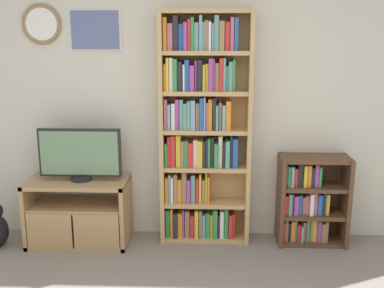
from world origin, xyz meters
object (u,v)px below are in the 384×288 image
(tv_stand, at_px, (78,212))
(television, at_px, (80,154))
(bookshelf_tall, at_px, (202,130))
(bookshelf_short, at_px, (308,201))

(tv_stand, height_order, television, television)
(bookshelf_tall, height_order, bookshelf_short, bookshelf_tall)
(tv_stand, xyz_separation_m, television, (0.04, 0.02, 0.53))
(bookshelf_tall, relative_size, bookshelf_short, 2.54)
(tv_stand, xyz_separation_m, bookshelf_tall, (1.10, 0.13, 0.73))
(bookshelf_tall, distance_m, bookshelf_short, 1.15)
(tv_stand, xyz_separation_m, bookshelf_short, (2.06, 0.11, 0.09))
(tv_stand, bearing_deg, television, 26.51)
(bookshelf_short, bearing_deg, tv_stand, -176.99)
(tv_stand, distance_m, television, 0.53)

